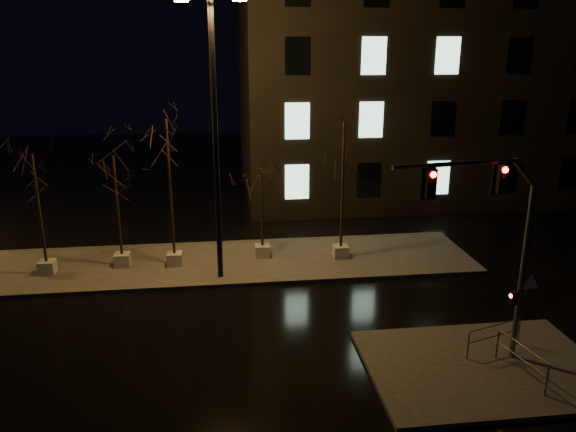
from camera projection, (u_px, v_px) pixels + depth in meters
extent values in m
plane|color=black|center=(231.00, 328.00, 19.34)|extent=(90.00, 90.00, 0.00)
cube|color=#41403A|center=(227.00, 262.00, 25.01)|extent=(22.00, 5.00, 0.15)
cube|color=#41403A|center=(484.00, 367.00, 16.90)|extent=(7.00, 5.00, 0.15)
cube|color=black|center=(439.00, 75.00, 35.88)|extent=(25.00, 12.00, 15.00)
cube|color=#B1AFA5|center=(47.00, 267.00, 23.54)|extent=(0.65, 0.65, 0.55)
cylinder|color=black|center=(39.00, 209.00, 22.79)|extent=(0.11, 0.11, 4.54)
cube|color=#B1AFA5|center=(122.00, 260.00, 24.37)|extent=(0.65, 0.65, 0.55)
cylinder|color=black|center=(118.00, 206.00, 23.65)|extent=(0.11, 0.11, 4.30)
cube|color=#B1AFA5|center=(175.00, 259.00, 24.44)|extent=(0.65, 0.65, 0.55)
cylinder|color=black|center=(170.00, 188.00, 23.51)|extent=(0.11, 0.11, 5.79)
cube|color=#B1AFA5|center=(262.00, 251.00, 25.40)|extent=(0.65, 0.65, 0.55)
cylinder|color=black|center=(262.00, 208.00, 24.80)|extent=(0.11, 0.11, 3.53)
cube|color=#B1AFA5|center=(341.00, 252.00, 25.31)|extent=(0.65, 0.65, 0.55)
cylinder|color=black|center=(342.00, 186.00, 24.41)|extent=(0.11, 0.11, 5.57)
cylinder|color=#56585D|center=(522.00, 275.00, 16.53)|extent=(0.16, 0.16, 5.44)
cylinder|color=#56585D|center=(455.00, 164.00, 14.85)|extent=(3.61, 0.66, 0.13)
cube|color=black|center=(502.00, 179.00, 15.38)|extent=(0.30, 0.24, 0.82)
cube|color=black|center=(430.00, 184.00, 14.82)|extent=(0.30, 0.24, 0.82)
cube|color=black|center=(513.00, 298.00, 16.70)|extent=(0.22, 0.19, 0.41)
cone|color=red|center=(530.00, 283.00, 16.64)|extent=(0.94, 0.17, 0.94)
sphere|color=#FF0C07|center=(537.00, 167.00, 15.58)|extent=(0.16, 0.16, 0.16)
cylinder|color=black|center=(216.00, 146.00, 21.70)|extent=(0.22, 0.22, 10.94)
cube|color=orange|center=(181.00, 0.00, 20.34)|extent=(0.62, 0.46, 0.22)
cylinder|color=#56585D|center=(468.00, 346.00, 17.09)|extent=(0.05, 0.05, 0.85)
cylinder|color=#56585D|center=(519.00, 332.00, 17.94)|extent=(0.05, 0.05, 0.85)
cylinder|color=#56585D|center=(496.00, 325.00, 17.38)|extent=(2.00, 0.68, 0.04)
cylinder|color=#56585D|center=(494.00, 336.00, 17.49)|extent=(2.00, 0.68, 0.04)
cylinder|color=#56585D|center=(547.00, 381.00, 15.28)|extent=(0.05, 0.05, 0.92)
cylinder|color=#56585D|center=(497.00, 344.00, 17.13)|extent=(0.05, 0.05, 0.92)
cylinder|color=#56585D|center=(523.00, 346.00, 16.05)|extent=(0.45, 2.01, 0.04)
cylinder|color=#56585D|center=(521.00, 358.00, 16.17)|extent=(0.45, 2.01, 0.04)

